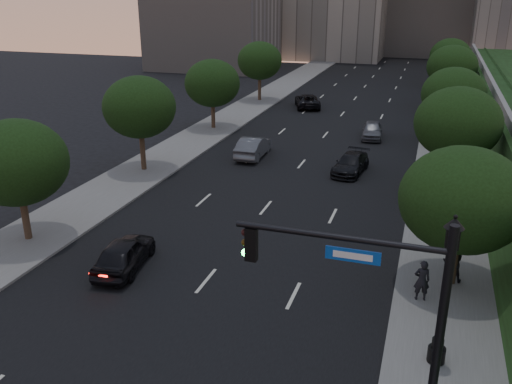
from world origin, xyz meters
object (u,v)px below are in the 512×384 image
(sedan_far_right, at_px, (372,130))
(pedestrian_a, at_px, (422,280))
(traffic_signal_mast, at_px, (394,337))
(sedan_mid_left, at_px, (253,147))
(sedan_near_right, at_px, (351,164))
(street_lamp, at_px, (444,299))
(pedestrian_c, at_px, (448,196))
(sedan_far_left, at_px, (307,101))
(pedestrian_b, at_px, (453,262))
(sedan_near_left, at_px, (124,254))

(sedan_far_right, relative_size, pedestrian_a, 2.40)
(traffic_signal_mast, relative_size, sedan_mid_left, 1.45)
(sedan_near_right, relative_size, pedestrian_a, 2.58)
(pedestrian_a, bearing_deg, sedan_mid_left, -65.00)
(street_lamp, xyz_separation_m, pedestrian_c, (0.37, 14.26, -1.54))
(sedan_far_left, xyz_separation_m, pedestrian_b, (14.52, -34.97, 0.32))
(sedan_near_left, relative_size, sedan_near_right, 0.96)
(pedestrian_b, relative_size, pedestrian_c, 0.95)
(traffic_signal_mast, xyz_separation_m, pedestrian_a, (0.67, 8.14, -2.64))
(street_lamp, distance_m, pedestrian_c, 14.35)
(street_lamp, height_order, sedan_far_left, street_lamp)
(sedan_far_left, bearing_deg, sedan_near_right, 92.47)
(sedan_mid_left, distance_m, sedan_near_right, 7.86)
(sedan_near_left, bearing_deg, sedan_mid_left, -98.71)
(sedan_far_left, bearing_deg, sedan_mid_left, 72.45)
(pedestrian_a, height_order, pedestrian_b, pedestrian_b)
(traffic_signal_mast, relative_size, sedan_far_left, 1.33)
(pedestrian_c, bearing_deg, sedan_mid_left, -34.80)
(sedan_far_left, distance_m, pedestrian_b, 37.87)
(traffic_signal_mast, height_order, pedestrian_c, traffic_signal_mast)
(traffic_signal_mast, bearing_deg, pedestrian_c, 84.66)
(sedan_near_left, distance_m, sedan_mid_left, 18.72)
(sedan_mid_left, relative_size, sedan_far_left, 0.92)
(traffic_signal_mast, distance_m, pedestrian_a, 8.58)
(pedestrian_a, bearing_deg, pedestrian_c, -107.47)
(street_lamp, relative_size, pedestrian_a, 3.17)
(street_lamp, bearing_deg, pedestrian_c, 88.52)
(sedan_near_right, relative_size, sedan_far_right, 1.07)
(pedestrian_c, bearing_deg, pedestrian_a, 76.58)
(street_lamp, distance_m, pedestrian_a, 4.32)
(pedestrian_b, bearing_deg, pedestrian_c, -94.45)
(pedestrian_a, bearing_deg, sedan_near_right, -83.17)
(pedestrian_b, bearing_deg, street_lamp, 79.08)
(sedan_far_right, distance_m, pedestrian_a, 26.55)
(sedan_mid_left, height_order, pedestrian_a, pedestrian_a)
(sedan_far_left, height_order, pedestrian_a, pedestrian_a)
(sedan_far_right, bearing_deg, street_lamp, -84.41)
(pedestrian_b, xyz_separation_m, pedestrian_c, (-0.18, 8.27, 0.04))
(traffic_signal_mast, bearing_deg, sedan_near_right, 100.96)
(sedan_near_left, xyz_separation_m, pedestrian_c, (14.15, 11.48, 0.34))
(sedan_far_left, xyz_separation_m, sedan_near_right, (7.95, -21.00, -0.07))
(street_lamp, distance_m, sedan_near_left, 14.19)
(pedestrian_b, bearing_deg, sedan_far_right, -81.07)
(pedestrian_c, bearing_deg, traffic_signal_mast, 77.05)
(traffic_signal_mast, distance_m, street_lamp, 4.51)
(sedan_far_left, xyz_separation_m, pedestrian_c, (14.34, -26.70, 0.36))
(sedan_far_right, bearing_deg, sedan_near_right, -96.93)
(sedan_mid_left, xyz_separation_m, pedestrian_a, (13.05, -17.54, 0.24))
(sedan_mid_left, relative_size, sedan_near_right, 1.06)
(sedan_mid_left, relative_size, sedan_far_right, 1.14)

